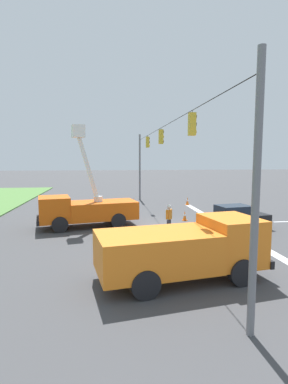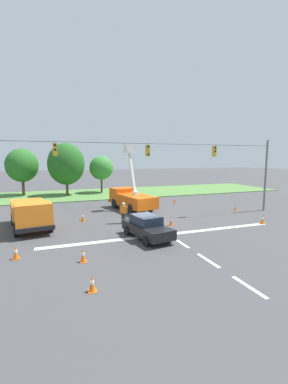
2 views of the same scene
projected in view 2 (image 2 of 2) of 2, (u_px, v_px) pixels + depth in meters
The scene contains 19 objects.
ground_plane at pixel (147, 221), 22.27m from camera, with size 200.00×200.00×0.00m, color #424244.
grass_verge at pixel (105, 193), 39.03m from camera, with size 56.00×12.00×0.10m, color #517F3D.
lane_markings at pixel (177, 241), 16.90m from camera, with size 17.60×15.25×0.01m.
signal_gantry at pixel (146, 170), 21.67m from camera, with size 26.20×0.33×7.20m.
tree_west at pixel (22, 165), 36.48m from camera, with size 4.45×4.60×6.73m.
tree_centre at pixel (66, 164), 36.64m from camera, with size 5.16×4.67×7.52m.
tree_east at pixel (101, 168), 39.44m from camera, with size 3.60×3.92×5.73m.
utility_truck_bucket_lift at pixel (131, 197), 26.90m from camera, with size 3.70×6.87×6.72m.
utility_truck_support_near at pixel (30, 213), 19.70m from camera, with size 3.51×6.66×2.28m.
sedan_black at pixel (147, 227), 17.34m from camera, with size 2.47×4.54×1.56m.
road_worker at pixel (124, 211), 21.30m from camera, with size 0.54×0.43×1.77m.
traffic_cone_foreground_left at pixel (16, 252), 13.77m from camera, with size 0.36×0.36×0.76m.
traffic_cone_foreground_right at pixel (83, 255), 13.39m from camera, with size 0.36×0.36×0.73m.
traffic_cone_mid_left at pixel (171, 221), 20.77m from camera, with size 0.36×0.36×0.72m.
traffic_cone_mid_right at pixel (175, 200), 31.22m from camera, with size 0.36×0.36×0.68m.
traffic_cone_near_bucket at pixel (235, 208), 26.56m from camera, with size 0.36×0.36×0.59m.
traffic_cone_lane_edge_a at pixel (92, 284), 10.42m from camera, with size 0.36×0.36×0.69m.
traffic_cone_lane_edge_b at pixel (83, 217), 21.96m from camera, with size 0.36×0.36×0.82m.
traffic_cone_far_left at pixel (262, 219), 21.19m from camera, with size 0.36×0.36×0.78m.
Camera 2 is at (-7.67, -20.36, 5.40)m, focal length 24.00 mm.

